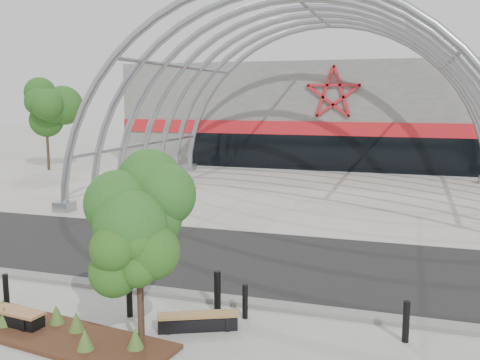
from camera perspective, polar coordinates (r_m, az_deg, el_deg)
name	(u,v)px	position (r m, az deg, el deg)	size (l,w,h in m)	color
ground	(196,295)	(15.08, -4.75, -12.08)	(140.00, 140.00, 0.00)	gray
road	(235,258)	(18.18, -0.49, -8.33)	(140.00, 7.00, 0.02)	black
forecourt	(304,196)	(29.50, 6.84, -1.68)	(60.00, 17.00, 0.04)	#AAA499
kerb	(192,296)	(14.84, -5.13, -12.18)	(60.00, 0.50, 0.12)	#62635E
arena_building	(345,113)	(46.78, 11.17, 6.98)	(34.00, 15.24, 8.00)	#62625E
vault_canopy	(304,196)	(29.50, 6.84, -1.68)	(20.80, 15.80, 20.36)	#909599
planting_bed	(62,333)	(13.12, -18.45, -15.19)	(5.47, 2.39, 0.56)	#351A14
street_tree_0	(139,221)	(12.00, -10.73, -4.29)	(1.64, 1.64, 3.73)	black
street_tree_1	(138,247)	(11.37, -10.82, -7.08)	(1.35, 1.35, 3.19)	black
bench_0	(4,317)	(14.21, -23.83, -13.20)	(2.24, 0.73, 0.46)	black
bench_1	(198,322)	(12.91, -4.52, -14.86)	(1.89, 1.16, 0.40)	black
bollard_0	(6,291)	(15.28, -23.69, -10.77)	(0.14, 0.14, 0.89)	black
bollard_1	(129,298)	(13.75, -11.71, -12.26)	(0.15, 0.15, 0.94)	black
bollard_2	(245,301)	(13.40, 0.55, -12.82)	(0.14, 0.14, 0.86)	black
bollard_3	(217,292)	(13.71, -2.43, -11.83)	(0.17, 0.17, 1.07)	black
bollard_4	(406,322)	(12.74, 17.29, -14.23)	(0.15, 0.15, 0.94)	black
bg_tree_0	(46,107)	(41.67, -20.03, 7.30)	(3.00, 3.00, 6.45)	black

